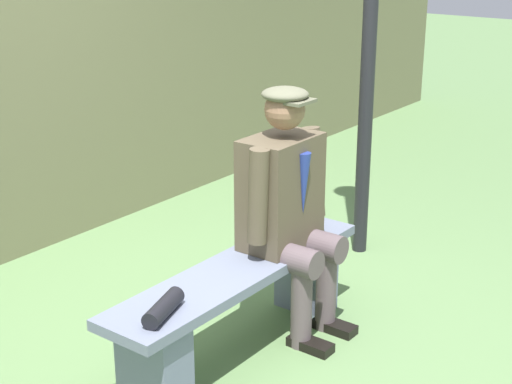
# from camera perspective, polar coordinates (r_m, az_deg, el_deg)

# --- Properties ---
(ground_plane) EXTENTS (30.00, 30.00, 0.00)m
(ground_plane) POSITION_cam_1_polar(r_m,az_deg,el_deg) (4.06, -1.22, -11.61)
(ground_plane) COLOR #5B7D4B
(bench) EXTENTS (1.64, 0.36, 0.48)m
(bench) POSITION_cam_1_polar(r_m,az_deg,el_deg) (3.91, -1.25, -7.80)
(bench) COLOR slate
(bench) RESTS_ON ground
(seated_man) EXTENTS (0.60, 0.54, 1.32)m
(seated_man) POSITION_cam_1_polar(r_m,az_deg,el_deg) (3.98, 2.38, -0.71)
(seated_man) COLOR brown
(seated_man) RESTS_ON ground
(rolled_magazine) EXTENTS (0.28, 0.16, 0.08)m
(rolled_magazine) POSITION_cam_1_polar(r_m,az_deg,el_deg) (3.38, -6.83, -8.48)
(rolled_magazine) COLOR black
(rolled_magazine) RESTS_ON bench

